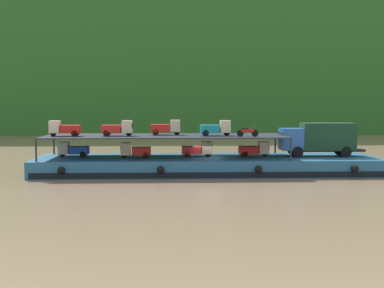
% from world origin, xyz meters
% --- Properties ---
extents(ground_plane, '(400.00, 400.00, 0.00)m').
position_xyz_m(ground_plane, '(0.00, 0.00, 0.00)').
color(ground_plane, '#7F664C').
extents(hillside_far_bank, '(141.01, 27.68, 37.49)m').
position_xyz_m(hillside_far_bank, '(0.00, 68.15, 21.12)').
color(hillside_far_bank, '#286023').
rests_on(hillside_far_bank, ground).
extents(cargo_barge, '(31.01, 8.14, 1.50)m').
position_xyz_m(cargo_barge, '(-0.00, -0.02, 0.75)').
color(cargo_barge, '#23567A').
rests_on(cargo_barge, ground).
extents(covered_lorry, '(7.88, 2.37, 3.10)m').
position_xyz_m(covered_lorry, '(10.52, 0.36, 3.19)').
color(covered_lorry, '#285BA3').
rests_on(covered_lorry, cargo_barge).
extents(cargo_rack, '(21.81, 6.83, 2.00)m').
position_xyz_m(cargo_rack, '(-3.80, 0.00, 3.44)').
color(cargo_rack, '#232833').
rests_on(cargo_rack, cargo_barge).
extents(mini_truck_lower_stern, '(2.75, 1.21, 1.38)m').
position_xyz_m(mini_truck_lower_stern, '(-12.24, 0.49, 2.19)').
color(mini_truck_lower_stern, '#1E47B7').
rests_on(mini_truck_lower_stern, cargo_barge).
extents(mini_truck_lower_aft, '(2.79, 1.28, 1.38)m').
position_xyz_m(mini_truck_lower_aft, '(-6.50, -0.53, 2.19)').
color(mini_truck_lower_aft, red).
rests_on(mini_truck_lower_aft, cargo_barge).
extents(mini_truck_lower_mid, '(2.79, 1.28, 1.38)m').
position_xyz_m(mini_truck_lower_mid, '(-0.83, 0.14, 2.19)').
color(mini_truck_lower_mid, red).
rests_on(mini_truck_lower_mid, cargo_barge).
extents(mini_truck_lower_fore, '(2.76, 1.23, 1.38)m').
position_xyz_m(mini_truck_lower_fore, '(4.42, -0.02, 2.19)').
color(mini_truck_lower_fore, red).
rests_on(mini_truck_lower_fore, cargo_barge).
extents(mini_truck_upper_stern, '(2.75, 1.22, 1.38)m').
position_xyz_m(mini_truck_upper_stern, '(-12.74, -0.78, 4.19)').
color(mini_truck_upper_stern, red).
rests_on(mini_truck_upper_stern, cargo_rack).
extents(mini_truck_upper_mid, '(2.76, 1.24, 1.38)m').
position_xyz_m(mini_truck_upper_mid, '(-8.02, -0.65, 4.19)').
color(mini_truck_upper_mid, red).
rests_on(mini_truck_upper_mid, cargo_rack).
extents(mini_truck_upper_fore, '(2.75, 1.22, 1.38)m').
position_xyz_m(mini_truck_upper_fore, '(-3.70, 0.65, 4.19)').
color(mini_truck_upper_fore, red).
rests_on(mini_truck_upper_fore, cargo_rack).
extents(mini_truck_upper_bow, '(2.75, 1.21, 1.38)m').
position_xyz_m(mini_truck_upper_bow, '(0.80, -0.69, 4.19)').
color(mini_truck_upper_bow, teal).
rests_on(mini_truck_upper_bow, cargo_rack).
extents(motorcycle_upper_port, '(1.90, 0.55, 0.87)m').
position_xyz_m(motorcycle_upper_port, '(3.45, -2.05, 3.93)').
color(motorcycle_upper_port, black).
rests_on(motorcycle_upper_port, cargo_rack).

